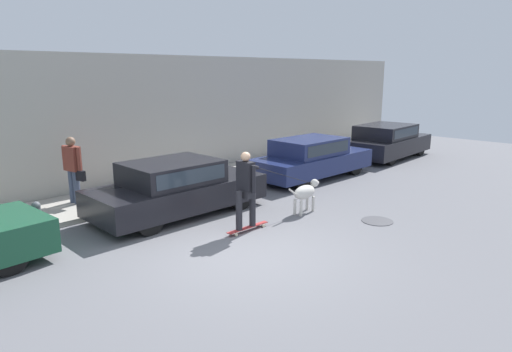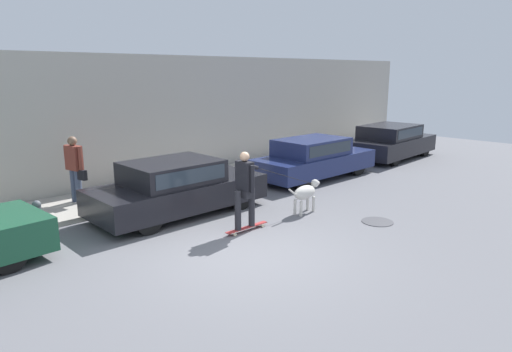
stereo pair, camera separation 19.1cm
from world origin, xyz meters
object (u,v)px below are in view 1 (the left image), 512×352
at_px(parked_car_1, 177,189).
at_px(skateboarder, 246,187).
at_px(parked_car_3, 387,142).
at_px(dog, 305,192).
at_px(pedestrian_with_bag, 73,167).
at_px(parked_car_2, 312,159).
at_px(fire_hydrant, 37,219).

xyz_separation_m(parked_car_1, skateboarder, (0.29, -2.05, 0.36)).
relative_size(parked_car_3, dog, 3.61).
bearing_deg(pedestrian_with_bag, parked_car_3, 157.85).
distance_m(skateboarder, pedestrian_with_bag, 4.63).
bearing_deg(parked_car_3, parked_car_2, 177.72).
relative_size(parked_car_2, fire_hydrant, 5.72).
height_order(parked_car_1, fire_hydrant, parked_car_1).
distance_m(parked_car_2, pedestrian_with_bag, 7.07).
distance_m(pedestrian_with_bag, fire_hydrant, 2.19).
bearing_deg(parked_car_2, fire_hydrant, 176.17).
height_order(dog, fire_hydrant, fire_hydrant).
bearing_deg(dog, skateboarder, 174.94).
distance_m(parked_car_3, dog, 8.15).
bearing_deg(dog, parked_car_2, 32.18).
relative_size(parked_car_3, fire_hydrant, 5.55).
xyz_separation_m(dog, pedestrian_with_bag, (-3.65, 4.37, 0.54)).
relative_size(dog, skateboarder, 0.42).
xyz_separation_m(parked_car_1, pedestrian_with_bag, (-1.45, 2.25, 0.41)).
distance_m(parked_car_2, dog, 3.71).
height_order(parked_car_2, dog, parked_car_2).
bearing_deg(parked_car_1, pedestrian_with_bag, 124.28).
height_order(parked_car_3, skateboarder, skateboarder).
xyz_separation_m(dog, fire_hydrant, (-5.14, 2.89, -0.10)).
bearing_deg(skateboarder, parked_car_2, 24.38).
height_order(dog, pedestrian_with_bag, pedestrian_with_bag).
relative_size(parked_car_1, fire_hydrant, 5.52).
xyz_separation_m(parked_car_3, dog, (-7.87, -2.12, -0.14)).
height_order(parked_car_2, fire_hydrant, parked_car_2).
bearing_deg(skateboarder, parked_car_1, 99.99).
height_order(parked_car_2, skateboarder, skateboarder).
xyz_separation_m(pedestrian_with_bag, fire_hydrant, (-1.48, -1.48, -0.64)).
bearing_deg(parked_car_1, parked_car_2, 1.46).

